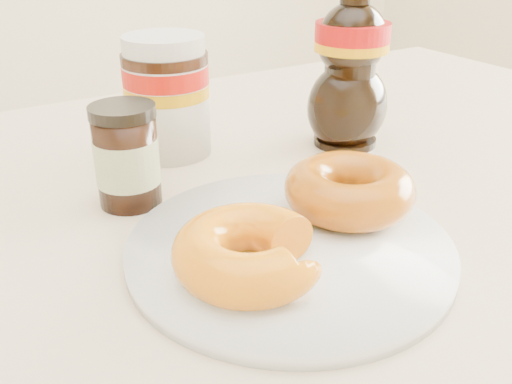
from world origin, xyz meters
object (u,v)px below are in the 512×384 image
donut_bitten (249,252)px  syrup_bottle (350,64)px  dark_jar (127,157)px  nutella_jar (167,92)px  plate (289,248)px  dining_table (221,317)px  donut_whole (349,189)px

donut_bitten → syrup_bottle: 0.31m
dark_jar → donut_bitten: bearing=-82.6°
nutella_jar → donut_bitten: bearing=-102.5°
syrup_bottle → dark_jar: size_ratio=2.00×
plate → dining_table: bearing=123.9°
donut_bitten → syrup_bottle: size_ratio=0.58×
dining_table → plate: bearing=-56.1°
dining_table → donut_bitten: size_ratio=12.92×
syrup_bottle → dining_table: bearing=-153.9°
donut_bitten → donut_whole: donut_whole is taller
plate → donut_bitten: bearing=-156.1°
donut_bitten → dark_jar: size_ratio=1.15×
donut_bitten → syrup_bottle: bearing=36.5°
dining_table → dark_jar: size_ratio=14.84×
plate → donut_whole: bearing=13.2°
donut_whole → syrup_bottle: syrup_bottle is taller
dining_table → donut_whole: bearing=-18.2°
plate → syrup_bottle: size_ratio=1.36×
syrup_bottle → dark_jar: syrup_bottle is taller
nutella_jar → dark_jar: nutella_jar is taller
nutella_jar → dining_table: bearing=-102.9°
plate → dark_jar: (-0.07, 0.15, 0.04)m
plate → donut_bitten: donut_bitten is taller
nutella_jar → dark_jar: size_ratio=1.38×
donut_whole → dark_jar: (-0.15, 0.14, 0.01)m
donut_bitten → donut_whole: bearing=16.7°
syrup_bottle → donut_bitten: bearing=-142.4°
donut_whole → nutella_jar: nutella_jar is taller
syrup_bottle → donut_whole: bearing=-129.1°
plate → nutella_jar: size_ratio=1.97×
donut_whole → nutella_jar: (-0.06, 0.23, 0.04)m
donut_whole → plate: bearing=-166.8°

